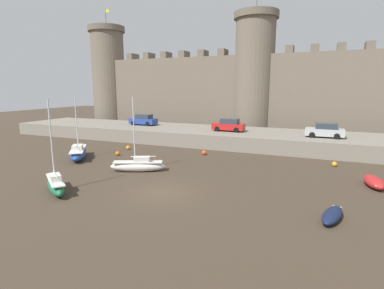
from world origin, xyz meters
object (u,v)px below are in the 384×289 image
object	(u,v)px
sailboat_near_channel_right	(78,153)
mooring_buoy_near_shore	(204,153)
mooring_buoy_near_channel	(128,148)
car_quay_east	(325,131)
sailboat_foreground_centre	(56,184)
car_quay_centre_east	(143,120)
mooring_buoy_off_centre	(118,153)
rowboat_midflat_centre	(374,182)
rowboat_foreground_left	(332,215)
car_quay_centre_west	(229,125)
mooring_buoy_mid_mud	(334,164)
sailboat_midflat_right	(138,165)

from	to	relation	value
sailboat_near_channel_right	mooring_buoy_near_shore	size ratio (longest dim) A/B	12.49
sailboat_near_channel_right	mooring_buoy_near_shore	distance (m)	13.31
mooring_buoy_near_channel	car_quay_east	world-z (taller)	car_quay_east
sailboat_foreground_centre	car_quay_centre_east	xyz separation A→B (m)	(-7.50, 23.71, 1.93)
mooring_buoy_off_centre	mooring_buoy_near_channel	bearing A→B (deg)	103.77
mooring_buoy_near_shore	mooring_buoy_off_centre	world-z (taller)	mooring_buoy_near_shore
sailboat_near_channel_right	car_quay_east	distance (m)	27.15
rowboat_midflat_centre	sailboat_foreground_centre	size ratio (longest dim) A/B	0.47
mooring_buoy_off_centre	sailboat_near_channel_right	bearing A→B (deg)	-134.94
rowboat_foreground_left	car_quay_centre_east	distance (m)	33.06
rowboat_foreground_left	sailboat_foreground_centre	world-z (taller)	sailboat_foreground_centre
sailboat_foreground_centre	car_quay_centre_west	bearing A→B (deg)	74.69
sailboat_foreground_centre	mooring_buoy_mid_mud	distance (m)	24.11
mooring_buoy_near_channel	car_quay_centre_east	size ratio (longest dim) A/B	0.12
mooring_buoy_mid_mud	car_quay_east	world-z (taller)	car_quay_east
sailboat_foreground_centre	car_quay_centre_east	distance (m)	24.94
rowboat_foreground_left	car_quay_east	xyz separation A→B (m)	(-0.29, 19.22, 2.22)
mooring_buoy_mid_mud	sailboat_foreground_centre	bearing A→B (deg)	-140.06
car_quay_east	sailboat_near_channel_right	bearing A→B (deg)	-150.63
car_quay_centre_west	sailboat_foreground_centre	bearing A→B (deg)	-105.31
car_quay_centre_east	car_quay_east	bearing A→B (deg)	-4.23
sailboat_midflat_right	sailboat_foreground_centre	distance (m)	7.29
mooring_buoy_off_centre	car_quay_centre_west	bearing A→B (deg)	49.78
sailboat_midflat_right	sailboat_foreground_centre	xyz separation A→B (m)	(-2.39, -6.89, 0.04)
mooring_buoy_mid_mud	mooring_buoy_near_channel	size ratio (longest dim) A/B	0.95
mooring_buoy_mid_mud	mooring_buoy_off_centre	size ratio (longest dim) A/B	1.01
car_quay_centre_west	rowboat_foreground_left	bearing A→B (deg)	-59.42
sailboat_near_channel_right	sailboat_foreground_centre	bearing A→B (deg)	-54.90
car_quay_east	car_quay_centre_west	xyz separation A→B (m)	(-11.43, 0.60, 0.00)
mooring_buoy_mid_mud	mooring_buoy_off_centre	distance (m)	22.05
sailboat_foreground_centre	mooring_buoy_near_channel	distance (m)	14.99
sailboat_midflat_right	mooring_buoy_near_shore	distance (m)	8.95
sailboat_near_channel_right	car_quay_centre_east	distance (m)	15.32
mooring_buoy_near_shore	car_quay_east	xyz separation A→B (m)	(12.11, 6.56, 2.27)
mooring_buoy_off_centre	car_quay_centre_east	world-z (taller)	car_quay_centre_east
mooring_buoy_near_channel	rowboat_foreground_left	bearing A→B (deg)	-28.47
rowboat_midflat_centre	mooring_buoy_near_shore	world-z (taller)	rowboat_midflat_centre
car_quay_east	car_quay_centre_west	bearing A→B (deg)	176.99
rowboat_foreground_left	rowboat_midflat_centre	world-z (taller)	rowboat_midflat_centre
mooring_buoy_off_centre	car_quay_east	distance (m)	23.36
car_quay_east	car_quay_centre_west	world-z (taller)	same
mooring_buoy_near_channel	car_quay_centre_west	distance (m)	13.08
sailboat_midflat_right	car_quay_centre_east	xyz separation A→B (m)	(-9.89, 16.82, 1.97)
sailboat_midflat_right	car_quay_east	world-z (taller)	sailboat_midflat_right
sailboat_midflat_right	mooring_buoy_near_shore	bearing A→B (deg)	69.89
sailboat_foreground_centre	mooring_buoy_mid_mud	size ratio (longest dim) A/B	14.10
sailboat_foreground_centre	mooring_buoy_off_centre	bearing A→B (deg)	105.65
mooring_buoy_off_centre	sailboat_foreground_centre	bearing A→B (deg)	-74.35
sailboat_near_channel_right	rowboat_midflat_centre	size ratio (longest dim) A/B	2.07
sailboat_foreground_centre	car_quay_centre_west	world-z (taller)	sailboat_foreground_centre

